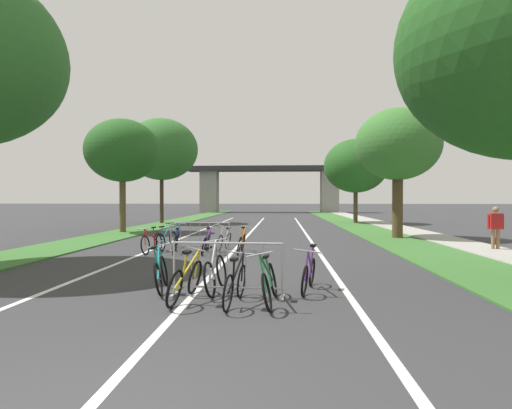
{
  "coord_description": "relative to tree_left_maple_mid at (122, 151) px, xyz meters",
  "views": [
    {
      "loc": [
        1.72,
        -3.0,
        1.88
      ],
      "look_at": [
        -0.03,
        25.55,
        1.48
      ],
      "focal_mm": 29.29,
      "sensor_mm": 36.0,
      "label": 1
    }
  ],
  "objects": [
    {
      "name": "sidewalk_path_right",
      "position": [
        16.02,
        7.05,
        -4.47
      ],
      "size": [
        1.89,
        64.75,
        0.08
      ],
      "primitive_type": "cube",
      "color": "#9E9B93",
      "rests_on": "ground"
    },
    {
      "name": "bicycle_blue_2",
      "position": [
        5.11,
        -8.33,
        -4.12
      ],
      "size": [
        0.47,
        1.74,
        1.05
      ],
      "rotation": [
        0.0,
        0.0,
        0.17
      ],
      "color": "black",
      "rests_on": "ground"
    },
    {
      "name": "bicycle_teal_11",
      "position": [
        6.28,
        -14.1,
        -4.14
      ],
      "size": [
        0.64,
        1.68,
        0.95
      ],
      "rotation": [
        0.0,
        0.0,
        0.17
      ],
      "color": "black",
      "rests_on": "ground"
    },
    {
      "name": "grass_verge_right",
      "position": [
        13.79,
        7.05,
        -4.48
      ],
      "size": [
        2.57,
        64.75,
        0.05
      ],
      "primitive_type": "cube",
      "color": "#386B2D",
      "rests_on": "ground"
    },
    {
      "name": "bicycle_green_4",
      "position": [
        8.52,
        -15.04,
        -4.14
      ],
      "size": [
        0.54,
        1.77,
        1.01
      ],
      "rotation": [
        0.0,
        0.0,
        3.08
      ],
      "color": "black",
      "rests_on": "ground"
    },
    {
      "name": "bicycle_orange_5",
      "position": [
        7.36,
        -8.18,
        -4.15
      ],
      "size": [
        0.45,
        1.73,
        0.94
      ],
      "rotation": [
        0.0,
        0.0,
        -0.03
      ],
      "color": "black",
      "rests_on": "ground"
    },
    {
      "name": "crowd_barrier_second",
      "position": [
        5.84,
        -7.8,
        -3.99
      ],
      "size": [
        2.18,
        0.53,
        1.05
      ],
      "rotation": [
        0.0,
        0.0,
        -0.04
      ],
      "color": "#ADADB2",
      "rests_on": "ground"
    },
    {
      "name": "overpass_bridge",
      "position": [
        7.01,
        34.08,
        -0.29
      ],
      "size": [
        22.29,
        3.68,
        6.24
      ],
      "color": "#2D2D30",
      "rests_on": "ground"
    },
    {
      "name": "tree_right_oak_mid",
      "position": [
        14.17,
        -2.47,
        -0.11
      ],
      "size": [
        3.95,
        3.95,
        6.11
      ],
      "color": "#4C3823",
      "rests_on": "ground"
    },
    {
      "name": "bicycle_black_8",
      "position": [
        7.92,
        -15.11,
        -4.14
      ],
      "size": [
        0.47,
        1.65,
        0.89
      ],
      "rotation": [
        0.0,
        0.0,
        -0.12
      ],
      "color": "black",
      "rests_on": "ground"
    },
    {
      "name": "grass_verge_left",
      "position": [
        0.23,
        7.05,
        -4.48
      ],
      "size": [
        2.57,
        64.75,
        0.05
      ],
      "primitive_type": "cube",
      "color": "#386B2D",
      "rests_on": "ground"
    },
    {
      "name": "bicycle_silver_3",
      "position": [
        7.41,
        -14.16,
        -4.12
      ],
      "size": [
        0.44,
        1.67,
        1.05
      ],
      "rotation": [
        0.0,
        0.0,
        -0.09
      ],
      "color": "black",
      "rests_on": "ground"
    },
    {
      "name": "bicycle_purple_0",
      "position": [
        9.29,
        -13.95,
        -4.16
      ],
      "size": [
        0.55,
        1.6,
        0.94
      ],
      "rotation": [
        0.0,
        0.0,
        2.93
      ],
      "color": "black",
      "rests_on": "ground"
    },
    {
      "name": "bicycle_red_7",
      "position": [
        4.25,
        -8.28,
        -4.14
      ],
      "size": [
        0.54,
        1.68,
        0.91
      ],
      "rotation": [
        0.0,
        0.0,
        3.02
      ],
      "color": "black",
      "rests_on": "ground"
    },
    {
      "name": "bicycle_teal_1",
      "position": [
        4.51,
        -7.27,
        -4.15
      ],
      "size": [
        0.53,
        1.6,
        0.96
      ],
      "rotation": [
        0.0,
        0.0,
        -0.23
      ],
      "color": "black",
      "rests_on": "ground"
    },
    {
      "name": "crowd_barrier_nearest",
      "position": [
        7.7,
        -14.52,
        -3.99
      ],
      "size": [
        2.19,
        0.56,
        1.05
      ],
      "rotation": [
        0.0,
        0.0,
        -0.06
      ],
      "color": "#ADADB2",
      "rests_on": "ground"
    },
    {
      "name": "bicycle_yellow_6",
      "position": [
        6.98,
        -14.91,
        -4.13
      ],
      "size": [
        0.61,
        1.77,
        0.97
      ],
      "rotation": [
        0.0,
        0.0,
        -0.12
      ],
      "color": "black",
      "rests_on": "ground"
    },
    {
      "name": "lane_stripe_left_lane",
      "position": [
        3.99,
        -0.71,
        -4.5
      ],
      "size": [
        0.14,
        37.46,
        0.01
      ],
      "primitive_type": "cube",
      "color": "silver",
      "rests_on": "ground"
    },
    {
      "name": "lane_stripe_right_lane",
      "position": [
        10.04,
        -0.71,
        -4.5
      ],
      "size": [
        0.14,
        37.46,
        0.01
      ],
      "primitive_type": "cube",
      "color": "silver",
      "rests_on": "ground"
    },
    {
      "name": "bicycle_purple_10",
      "position": [
        6.17,
        -8.4,
        -4.15
      ],
      "size": [
        0.43,
        1.66,
        0.93
      ],
      "rotation": [
        0.0,
        0.0,
        0.04
      ],
      "color": "black",
      "rests_on": "ground"
    },
    {
      "name": "pedestrian_strolling",
      "position": [
        16.38,
        -7.02,
        -3.54
      ],
      "size": [
        0.58,
        0.27,
        1.6
      ],
      "rotation": [
        0.0,
        0.0,
        -0.0
      ],
      "color": "olive",
      "rests_on": "ground"
    },
    {
      "name": "lane_stripe_center",
      "position": [
        7.01,
        -0.71,
        -4.5
      ],
      "size": [
        0.14,
        37.46,
        0.01
      ],
      "primitive_type": "cube",
      "color": "silver",
      "rests_on": "ground"
    },
    {
      "name": "tree_left_maple_mid",
      "position": [
        0.0,
        0.0,
        0.0
      ],
      "size": [
        4.05,
        4.05,
        6.25
      ],
      "color": "brown",
      "rests_on": "ground"
    },
    {
      "name": "tree_right_pine_far",
      "position": [
        14.31,
        9.41,
        -0.17
      ],
      "size": [
        4.75,
        4.75,
        6.37
      ],
      "color": "#4C3823",
      "rests_on": "ground"
    },
    {
      "name": "bicycle_white_9",
      "position": [
        6.65,
        -7.39,
        -4.15
      ],
      "size": [
        0.48,
        1.67,
        0.97
      ],
      "rotation": [
        0.0,
        0.0,
        2.98
      ],
      "color": "black",
      "rests_on": "ground"
    },
    {
      "name": "tree_left_pine_near",
      "position": [
        -0.31,
        8.54,
        1.08
      ],
      "size": [
        5.44,
        5.44,
        7.91
      ],
      "color": "#3D2D1E",
      "rests_on": "ground"
    }
  ]
}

